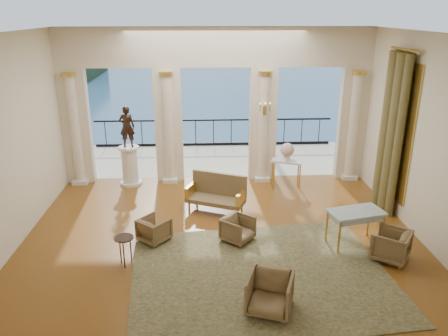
{
  "coord_description": "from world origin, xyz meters",
  "views": [
    {
      "loc": [
        -0.35,
        -8.79,
        4.92
      ],
      "look_at": [
        0.09,
        0.6,
        1.51
      ],
      "focal_mm": 35.0,
      "sensor_mm": 36.0,
      "label": 1
    }
  ],
  "objects_px": {
    "pedestal": "(130,166)",
    "armchair_b": "(270,292)",
    "console_table": "(286,165)",
    "statue": "(127,127)",
    "armchair_a": "(238,228)",
    "game_table": "(356,215)",
    "armchair_c": "(391,244)",
    "armchair_d": "(154,228)",
    "side_table": "(124,241)",
    "settee": "(217,193)"
  },
  "relations": [
    {
      "from": "armchair_d",
      "to": "console_table",
      "type": "relative_size",
      "value": 0.66
    },
    {
      "from": "side_table",
      "to": "armchair_d",
      "type": "bearing_deg",
      "value": 63.31
    },
    {
      "from": "game_table",
      "to": "pedestal",
      "type": "distance_m",
      "value": 6.71
    },
    {
      "from": "armchair_b",
      "to": "statue",
      "type": "distance_m",
      "value": 7.01
    },
    {
      "from": "side_table",
      "to": "armchair_b",
      "type": "bearing_deg",
      "value": -30.05
    },
    {
      "from": "armchair_b",
      "to": "pedestal",
      "type": "xyz_separation_m",
      "value": [
        -3.3,
        6.03,
        0.19
      ]
    },
    {
      "from": "pedestal",
      "to": "armchair_b",
      "type": "bearing_deg",
      "value": -61.33
    },
    {
      "from": "armchair_d",
      "to": "settee",
      "type": "relative_size",
      "value": 0.38
    },
    {
      "from": "armchair_a",
      "to": "game_table",
      "type": "xyz_separation_m",
      "value": [
        2.56,
        -0.27,
        0.41
      ]
    },
    {
      "from": "armchair_a",
      "to": "side_table",
      "type": "relative_size",
      "value": 1.0
    },
    {
      "from": "console_table",
      "to": "side_table",
      "type": "height_order",
      "value": "console_table"
    },
    {
      "from": "pedestal",
      "to": "statue",
      "type": "xyz_separation_m",
      "value": [
        0.0,
        0.0,
        1.21
      ]
    },
    {
      "from": "pedestal",
      "to": "side_table",
      "type": "bearing_deg",
      "value": -82.72
    },
    {
      "from": "armchair_d",
      "to": "armchair_b",
      "type": "bearing_deg",
      "value": 171.54
    },
    {
      "from": "armchair_a",
      "to": "side_table",
      "type": "height_order",
      "value": "armchair_a"
    },
    {
      "from": "armchair_a",
      "to": "settee",
      "type": "height_order",
      "value": "settee"
    },
    {
      "from": "armchair_c",
      "to": "side_table",
      "type": "xyz_separation_m",
      "value": [
        -5.48,
        0.04,
        0.18
      ]
    },
    {
      "from": "armchair_c",
      "to": "settee",
      "type": "bearing_deg",
      "value": -89.25
    },
    {
      "from": "pedestal",
      "to": "side_table",
      "type": "relative_size",
      "value": 1.86
    },
    {
      "from": "armchair_c",
      "to": "console_table",
      "type": "distance_m",
      "value": 4.31
    },
    {
      "from": "pedestal",
      "to": "side_table",
      "type": "height_order",
      "value": "pedestal"
    },
    {
      "from": "armchair_a",
      "to": "armchair_c",
      "type": "bearing_deg",
      "value": -67.06
    },
    {
      "from": "armchair_d",
      "to": "game_table",
      "type": "height_order",
      "value": "game_table"
    },
    {
      "from": "game_table",
      "to": "armchair_d",
      "type": "bearing_deg",
      "value": 161.99
    },
    {
      "from": "armchair_b",
      "to": "side_table",
      "type": "xyz_separation_m",
      "value": [
        -2.73,
        1.58,
        0.16
      ]
    },
    {
      "from": "armchair_a",
      "to": "pedestal",
      "type": "distance_m",
      "value": 4.63
    },
    {
      "from": "armchair_d",
      "to": "armchair_c",
      "type": "bearing_deg",
      "value": -151.18
    },
    {
      "from": "armchair_a",
      "to": "settee",
      "type": "bearing_deg",
      "value": 54.03
    },
    {
      "from": "game_table",
      "to": "side_table",
      "type": "height_order",
      "value": "game_table"
    },
    {
      "from": "settee",
      "to": "statue",
      "type": "relative_size",
      "value": 1.34
    },
    {
      "from": "armchair_b",
      "to": "settee",
      "type": "xyz_separation_m",
      "value": [
        -0.78,
        4.07,
        0.1
      ]
    },
    {
      "from": "armchair_a",
      "to": "pedestal",
      "type": "bearing_deg",
      "value": 78.93
    },
    {
      "from": "armchair_d",
      "to": "statue",
      "type": "bearing_deg",
      "value": -32.87
    },
    {
      "from": "armchair_b",
      "to": "statue",
      "type": "xyz_separation_m",
      "value": [
        -3.3,
        6.03,
        1.4
      ]
    },
    {
      "from": "armchair_d",
      "to": "statue",
      "type": "distance_m",
      "value": 3.92
    },
    {
      "from": "console_table",
      "to": "statue",
      "type": "bearing_deg",
      "value": -164.61
    },
    {
      "from": "game_table",
      "to": "console_table",
      "type": "bearing_deg",
      "value": 91.59
    },
    {
      "from": "armchair_a",
      "to": "statue",
      "type": "height_order",
      "value": "statue"
    },
    {
      "from": "armchair_c",
      "to": "game_table",
      "type": "bearing_deg",
      "value": -103.52
    },
    {
      "from": "armchair_b",
      "to": "console_table",
      "type": "bearing_deg",
      "value": 95.61
    },
    {
      "from": "armchair_b",
      "to": "console_table",
      "type": "relative_size",
      "value": 0.82
    },
    {
      "from": "settee",
      "to": "statue",
      "type": "xyz_separation_m",
      "value": [
        -2.52,
        1.96,
        1.29
      ]
    },
    {
      "from": "game_table",
      "to": "statue",
      "type": "bearing_deg",
      "value": 131.65
    },
    {
      "from": "armchair_b",
      "to": "settee",
      "type": "bearing_deg",
      "value": 119.47
    },
    {
      "from": "armchair_c",
      "to": "game_table",
      "type": "height_order",
      "value": "game_table"
    },
    {
      "from": "armchair_d",
      "to": "pedestal",
      "type": "distance_m",
      "value": 3.65
    },
    {
      "from": "armchair_a",
      "to": "game_table",
      "type": "bearing_deg",
      "value": -56.51
    },
    {
      "from": "armchair_c",
      "to": "statue",
      "type": "bearing_deg",
      "value": -90.21
    },
    {
      "from": "armchair_a",
      "to": "armchair_b",
      "type": "distance_m",
      "value": 2.49
    },
    {
      "from": "armchair_d",
      "to": "game_table",
      "type": "bearing_deg",
      "value": -144.3
    }
  ]
}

